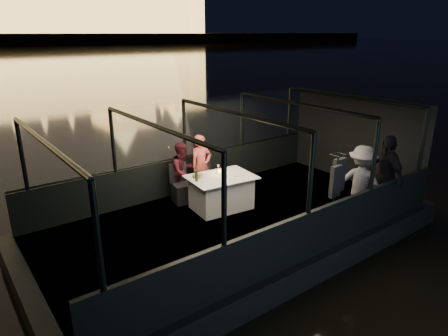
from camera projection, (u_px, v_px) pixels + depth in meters
boat_hull at (235, 239)px, 8.77m from camera, size 8.60×4.40×1.00m
boat_deck at (235, 220)px, 8.62m from camera, size 8.00×4.00×0.04m
gunwale_port at (186, 174)px, 9.98m from camera, size 8.00×0.08×0.90m
gunwale_starboard at (307, 236)px, 6.95m from camera, size 8.00×0.08×0.90m
cabin_glass_port at (184, 129)px, 9.61m from camera, size 8.00×0.02×1.40m
cabin_glass_starboard at (311, 174)px, 6.58m from camera, size 8.00×0.02×1.40m
cabin_roof_glass at (236, 113)px, 7.87m from camera, size 8.00×4.00×0.02m
end_wall_fore at (26, 220)px, 5.97m from camera, size 0.02×4.00×2.30m
end_wall_aft at (354, 139)px, 10.51m from camera, size 0.02×4.00×2.30m
canopy_ribs at (236, 168)px, 8.24m from camera, size 8.00×4.00×2.30m
dining_table_central at (221, 192)px, 9.02m from camera, size 1.55×1.20×0.77m
chair_port_left at (182, 184)px, 9.32m from camera, size 0.49×0.49×0.91m
chair_port_right at (207, 178)px, 9.71m from camera, size 0.54×0.54×0.94m
coat_stand at (335, 188)px, 7.87m from camera, size 0.51×0.44×1.64m
person_woman_coral at (201, 165)px, 9.70m from camera, size 0.56×0.39×1.50m
person_man_maroon at (183, 169)px, 9.41m from camera, size 0.77×0.65×1.41m
passenger_stripe at (361, 181)px, 8.39m from camera, size 0.97×1.20×1.62m
passenger_dark at (385, 178)px, 8.55m from camera, size 0.81×1.15×1.81m
wine_bottle at (196, 175)px, 8.57m from camera, size 0.06×0.06×0.29m
bread_basket at (197, 176)px, 8.82m from camera, size 0.21×0.21×0.08m
amber_candle at (219, 172)px, 9.09m from camera, size 0.06×0.06×0.07m
plate_near at (236, 175)px, 9.00m from camera, size 0.27×0.27×0.01m
plate_far at (202, 177)px, 8.86m from camera, size 0.27×0.27×0.02m
wine_glass_white at (202, 178)px, 8.51m from camera, size 0.08×0.08×0.21m
wine_glass_red at (218, 168)px, 9.16m from camera, size 0.06×0.06×0.17m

